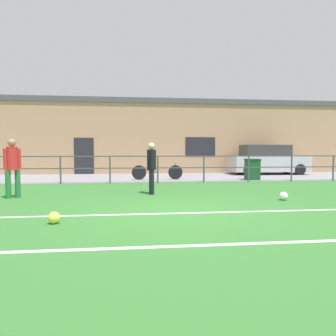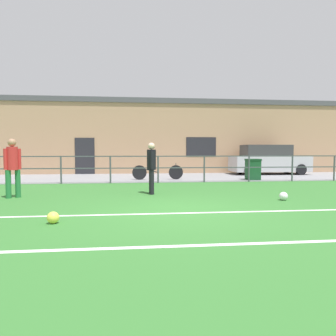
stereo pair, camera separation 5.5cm
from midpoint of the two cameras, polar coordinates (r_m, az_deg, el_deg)
ground at (r=6.92m, az=1.72°, el=-8.23°), size 60.00×44.00×0.04m
field_line_touchline at (r=6.63m, az=2.09°, el=-8.55°), size 36.00×0.11×0.00m
field_line_hash at (r=4.50m, az=6.43°, el=-14.34°), size 36.00×0.11×0.00m
pavement_strip at (r=15.30m, az=-2.78°, el=-1.77°), size 48.00×5.00×0.02m
perimeter_fence at (r=12.76m, az=-2.08°, el=0.54°), size 36.07×0.07×1.15m
clubhouse_facade at (r=18.95m, az=-3.51°, el=5.92°), size 28.00×2.56×4.45m
player_goalkeeper at (r=9.43m, az=-3.31°, el=0.59°), size 0.28×0.44×1.62m
player_striker at (r=9.72m, az=-27.54°, el=0.60°), size 0.40×0.31×1.71m
soccer_ball_match at (r=6.08m, az=-21.02°, el=-8.79°), size 0.22×0.22×0.22m
soccer_ball_spare at (r=8.89m, az=20.89°, el=-4.99°), size 0.23×0.23×0.23m
parked_car_red at (r=18.14m, az=18.22°, el=1.38°), size 4.33×1.77×1.67m
bicycle_parked_1 at (r=13.98m, az=-2.17°, el=-0.78°), size 2.37×0.04×0.76m
trash_bin_0 at (r=14.44m, az=15.58°, el=-0.22°), size 0.62×0.53×0.97m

